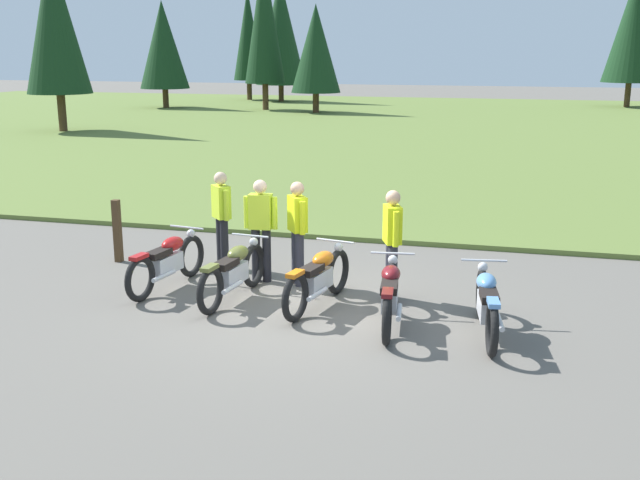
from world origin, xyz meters
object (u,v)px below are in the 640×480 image
at_px(rider_checking_bike, 392,238).
at_px(rider_in_hivis_vest, 261,224).
at_px(rider_with_back_turned, 298,227).
at_px(trail_marker_post, 117,231).
at_px(motorcycle_orange, 318,278).
at_px(motorcycle_olive, 234,272).
at_px(rider_near_row_end, 222,214).
at_px(motorcycle_maroon, 390,294).
at_px(motorcycle_sky_blue, 487,303).
at_px(motorcycle_red, 167,261).

bearing_deg(rider_checking_bike, rider_in_hivis_vest, 170.61).
bearing_deg(rider_with_back_turned, trail_marker_post, 172.25).
bearing_deg(motorcycle_orange, rider_in_hivis_vest, 141.36).
height_order(motorcycle_olive, motorcycle_orange, same).
bearing_deg(rider_near_row_end, trail_marker_post, -176.43).
xyz_separation_m(motorcycle_maroon, trail_marker_post, (-5.21, 1.92, 0.12)).
bearing_deg(rider_with_back_turned, motorcycle_olive, -125.92).
xyz_separation_m(motorcycle_maroon, rider_with_back_turned, (-1.75, 1.45, 0.51)).
bearing_deg(trail_marker_post, motorcycle_olive, -27.81).
bearing_deg(motorcycle_sky_blue, motorcycle_orange, 167.59).
height_order(rider_checking_bike, rider_near_row_end, same).
bearing_deg(rider_checking_bike, rider_with_back_turned, 167.60).
relative_size(motorcycle_olive, trail_marker_post, 1.88).
bearing_deg(rider_near_row_end, motorcycle_olive, -62.52).
height_order(motorcycle_orange, motorcycle_sky_blue, same).
relative_size(motorcycle_olive, rider_with_back_turned, 1.26).
xyz_separation_m(motorcycle_red, motorcycle_maroon, (3.67, -0.74, 0.00)).
relative_size(motorcycle_red, motorcycle_orange, 1.01).
relative_size(motorcycle_maroon, rider_with_back_turned, 1.26).
bearing_deg(rider_in_hivis_vest, motorcycle_olive, -95.19).
relative_size(motorcycle_sky_blue, rider_checking_bike, 1.25).
relative_size(motorcycle_olive, rider_near_row_end, 1.26).
xyz_separation_m(motorcycle_maroon, rider_near_row_end, (-3.27, 2.04, 0.51)).
xyz_separation_m(rider_with_back_turned, rider_in_hivis_vest, (-0.62, 0.02, 0.00)).
bearing_deg(trail_marker_post, rider_with_back_turned, -7.75).
xyz_separation_m(motorcycle_orange, rider_checking_bike, (0.97, 0.61, 0.51)).
bearing_deg(motorcycle_maroon, motorcycle_olive, 169.11).
distance_m(motorcycle_maroon, rider_in_hivis_vest, 2.83).
bearing_deg(motorcycle_sky_blue, motorcycle_red, 171.09).
bearing_deg(motorcycle_olive, motorcycle_red, 167.71).
bearing_deg(motorcycle_maroon, motorcycle_red, 168.65).
bearing_deg(rider_with_back_turned, rider_checking_bike, -12.40).
bearing_deg(rider_in_hivis_vest, motorcycle_orange, -38.64).
bearing_deg(rider_near_row_end, motorcycle_orange, -36.07).
bearing_deg(motorcycle_red, motorcycle_maroon, -11.35).
xyz_separation_m(motorcycle_olive, motorcycle_orange, (1.31, 0.02, 0.00)).
distance_m(motorcycle_orange, rider_with_back_turned, 1.24).
relative_size(rider_checking_bike, rider_in_hivis_vest, 1.00).
relative_size(motorcycle_orange, trail_marker_post, 1.87).
bearing_deg(motorcycle_olive, motorcycle_orange, 1.00).
xyz_separation_m(motorcycle_red, rider_checking_bike, (3.49, 0.37, 0.51)).
bearing_deg(motorcycle_sky_blue, motorcycle_maroon, 178.17).
xyz_separation_m(motorcycle_maroon, rider_in_hivis_vest, (-2.37, 1.47, 0.51)).
distance_m(motorcycle_orange, rider_near_row_end, 2.68).
relative_size(rider_near_row_end, trail_marker_post, 1.50).
bearing_deg(motorcycle_sky_blue, rider_with_back_turned, 153.81).
height_order(motorcycle_orange, rider_in_hivis_vest, rider_in_hivis_vest).
distance_m(motorcycle_orange, trail_marker_post, 4.31).
relative_size(rider_checking_bike, trail_marker_post, 1.50).
bearing_deg(trail_marker_post, motorcycle_sky_blue, -16.82).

